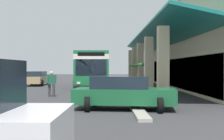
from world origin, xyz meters
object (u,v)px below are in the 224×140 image
at_px(transit_bus, 93,68).
at_px(potted_palm, 138,85).
at_px(parked_sedan_tan, 37,78).
at_px(pedestrian, 51,82).
at_px(parked_sedan_green, 124,92).

distance_m(transit_bus, potted_palm, 6.41).
bearing_deg(transit_bus, parked_sedan_tan, -122.81).
bearing_deg(pedestrian, transit_bus, 163.95).
height_order(pedestrian, potted_palm, potted_palm).
xyz_separation_m(parked_sedan_tan, potted_palm, (9.14, 9.60, -0.18)).
relative_size(transit_bus, parked_sedan_tan, 2.56).
bearing_deg(potted_palm, pedestrian, -65.12).
relative_size(transit_bus, potted_palm, 5.08).
relative_size(parked_sedan_green, parked_sedan_tan, 1.05).
xyz_separation_m(transit_bus, potted_palm, (5.21, 3.51, -1.28)).
bearing_deg(parked_sedan_tan, transit_bus, 57.19).
distance_m(pedestrian, potted_palm, 6.38).
height_order(transit_bus, parked_sedan_tan, transit_bus).
height_order(transit_bus, pedestrian, transit_bus).
xyz_separation_m(parked_sedan_green, pedestrian, (-5.68, -4.26, 0.16)).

